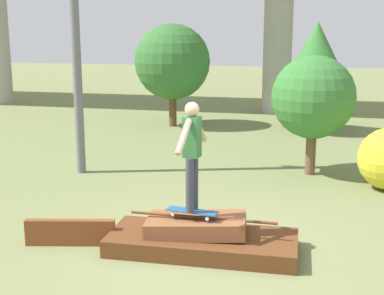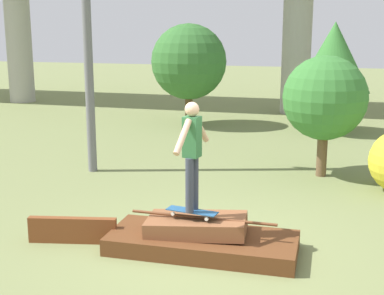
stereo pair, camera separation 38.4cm
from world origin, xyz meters
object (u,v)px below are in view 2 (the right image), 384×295
object	(u,v)px
skateboard	(192,211)
tree_mid_back	(189,62)
tree_behind_right	(334,57)
utility_pole	(86,4)
tree_behind_left	(325,98)
skater	(192,149)

from	to	relation	value
skateboard	tree_mid_back	distance (m)	10.55
tree_behind_right	tree_mid_back	world-z (taller)	tree_behind_right
utility_pole	tree_behind_left	xyz separation A→B (m)	(5.10, 1.03, -1.99)
skater	skateboard	bearing A→B (deg)	-90.00
skater	utility_pole	xyz separation A→B (m)	(-3.47, 3.75, 2.19)
tree_behind_left	tree_behind_right	distance (m)	5.34
tree_behind_left	tree_mid_back	size ratio (longest dim) A/B	0.78
skater	utility_pole	size ratio (longest dim) A/B	0.22
utility_pole	tree_mid_back	size ratio (longest dim) A/B	2.12
tree_behind_right	tree_mid_back	bearing A→B (deg)	-178.87
utility_pole	tree_behind_right	xyz separation A→B (m)	(5.11, 6.34, -1.38)
skater	tree_mid_back	xyz separation A→B (m)	(-3.00, 10.00, 0.60)
skateboard	utility_pole	world-z (taller)	utility_pole
skater	tree_mid_back	world-z (taller)	tree_mid_back
skateboard	skater	size ratio (longest dim) A/B	0.49
skater	tree_behind_right	world-z (taller)	tree_behind_right
skateboard	tree_behind_left	xyz separation A→B (m)	(1.62, 4.78, 1.13)
skater	tree_behind_left	xyz separation A→B (m)	(1.62, 4.78, 0.20)
skater	tree_behind_right	distance (m)	10.25
tree_behind_right	skateboard	bearing A→B (deg)	-99.21
tree_behind_left	tree_behind_right	world-z (taller)	tree_behind_right
utility_pole	tree_mid_back	world-z (taller)	utility_pole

